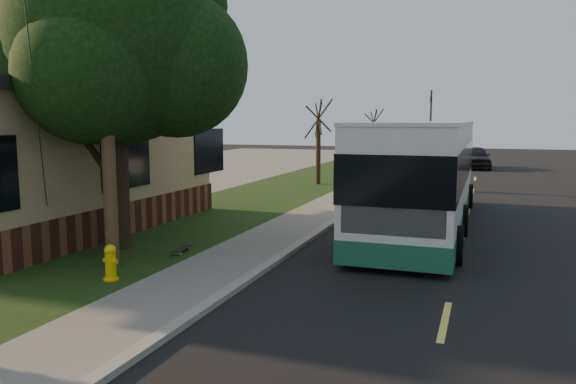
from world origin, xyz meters
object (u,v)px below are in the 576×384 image
object	(u,v)px
utility_pole	(104,58)
skateboard_main	(182,249)
bare_tree_near	(318,143)
transit_bus	(423,172)
bare_tree_far	(373,139)
distant_car	(475,157)
fire_hydrant	(110,263)
leafy_tree	(117,44)
dumpster	(96,201)
traffic_signal	(430,122)

from	to	relation	value
utility_pole	skateboard_main	bearing A→B (deg)	64.38
bare_tree_near	transit_bus	xyz separation A→B (m)	(6.23, -9.70, -0.41)
utility_pole	bare_tree_far	size ratio (longest dim) A/B	2.25
bare_tree_near	distant_car	bearing A→B (deg)	60.81
fire_hydrant	utility_pole	world-z (taller)	utility_pole
fire_hydrant	transit_bus	bearing A→B (deg)	57.27
leafy_tree	bare_tree_far	xyz separation A→B (m)	(1.17, 27.35, -3.16)
leafy_tree	distant_car	xyz separation A→B (m)	(7.98, 28.43, -4.39)
leafy_tree	transit_bus	bearing A→B (deg)	39.29
fire_hydrant	transit_bus	world-z (taller)	transit_bus
bare_tree_near	transit_bus	size ratio (longest dim) A/B	0.36
bare_tree_near	dumpster	bearing A→B (deg)	-108.71
traffic_signal	transit_bus	xyz separation A→B (m)	(2.23, -25.70, -1.43)
distant_car	fire_hydrant	bearing A→B (deg)	-108.66
traffic_signal	dumpster	world-z (taller)	traffic_signal
bare_tree_near	traffic_signal	world-z (taller)	traffic_signal
fire_hydrant	bare_tree_far	distance (m)	30.04
leafy_tree	skateboard_main	size ratio (longest dim) A/B	8.38
bare_tree_far	skateboard_main	world-z (taller)	bare_tree_far
utility_pole	transit_bus	world-z (taller)	utility_pole
leafy_tree	traffic_signal	world-z (taller)	leafy_tree
bare_tree_near	fire_hydrant	bearing A→B (deg)	-87.14
fire_hydrant	distant_car	world-z (taller)	distant_car
traffic_signal	dumpster	bearing A→B (deg)	-106.07
fire_hydrant	leafy_tree	world-z (taller)	leafy_tree
bare_tree_near	skateboard_main	bearing A→B (deg)	-86.27
bare_tree_far	transit_bus	distance (m)	22.45
traffic_signal	dumpster	size ratio (longest dim) A/B	3.64
traffic_signal	skateboard_main	size ratio (longest dim) A/B	5.91
traffic_signal	distant_car	distance (m)	5.02
bare_tree_far	dumpster	distance (m)	24.55
bare_tree_near	traffic_signal	distance (m)	16.52
transit_bus	skateboard_main	world-z (taller)	transit_bus
fire_hydrant	bare_tree_near	bearing A→B (deg)	92.86
fire_hydrant	dumpster	xyz separation A→B (m)	(-4.99, 5.92, 0.20)
dumpster	bare_tree_far	bearing A→B (deg)	79.21
distant_car	traffic_signal	bearing A→B (deg)	131.48
transit_bus	distant_car	world-z (taller)	transit_bus
utility_pole	distant_car	bearing A→B (deg)	76.70
transit_bus	utility_pole	bearing A→B (deg)	-129.58
bare_tree_near	distant_car	world-z (taller)	bare_tree_near
utility_pole	bare_tree_near	distance (m)	17.19
bare_tree_near	leafy_tree	bearing A→B (deg)	-92.50
transit_bus	dumpster	size ratio (longest dim) A/B	7.98
bare_tree_near	bare_tree_far	xyz separation A→B (m)	(0.50, 12.00, -0.15)
utility_pole	bare_tree_far	bearing A→B (deg)	89.40
skateboard_main	fire_hydrant	bearing A→B (deg)	-92.14
utility_pole	distant_car	size ratio (longest dim) A/B	1.99
skateboard_main	bare_tree_far	bearing A→B (deg)	91.05
bare_tree_near	bare_tree_far	size ratio (longest dim) A/B	1.07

